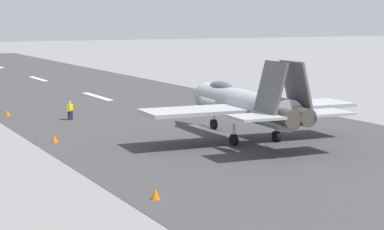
% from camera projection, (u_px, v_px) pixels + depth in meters
% --- Properties ---
extents(ground_plane, '(400.00, 400.00, 0.00)m').
position_uv_depth(ground_plane, '(214.00, 132.00, 49.92)').
color(ground_plane, slate).
extents(runway_strip, '(240.00, 26.00, 0.02)m').
position_uv_depth(runway_strip, '(215.00, 132.00, 49.90)').
color(runway_strip, '#3C3A3C').
rests_on(runway_strip, ground).
extents(fighter_jet, '(16.49, 15.01, 5.68)m').
position_uv_depth(fighter_jet, '(243.00, 103.00, 46.50)').
color(fighter_jet, '#A1A3A9').
rests_on(fighter_jet, ground).
extents(crew_person, '(0.48, 0.59, 1.57)m').
position_uv_depth(crew_person, '(70.00, 110.00, 55.57)').
color(crew_person, '#1E2338').
rests_on(crew_person, ground).
extents(marker_cone_near, '(0.44, 0.44, 0.55)m').
position_uv_depth(marker_cone_near, '(155.00, 194.00, 31.23)').
color(marker_cone_near, orange).
rests_on(marker_cone_near, ground).
extents(marker_cone_mid, '(0.44, 0.44, 0.55)m').
position_uv_depth(marker_cone_mid, '(54.00, 139.00, 45.54)').
color(marker_cone_mid, orange).
rests_on(marker_cone_mid, ground).
extents(marker_cone_far, '(0.44, 0.44, 0.55)m').
position_uv_depth(marker_cone_far, '(8.00, 113.00, 57.88)').
color(marker_cone_far, orange).
rests_on(marker_cone_far, ground).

